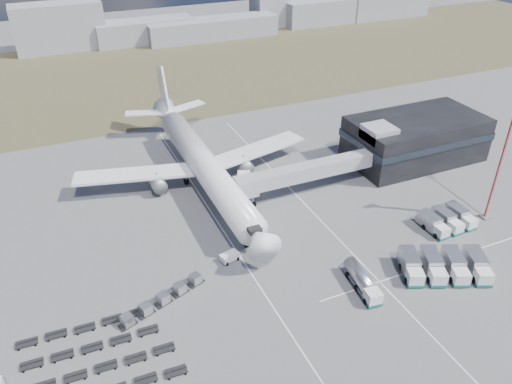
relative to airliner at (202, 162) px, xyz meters
name	(u,v)px	position (x,y,z in m)	size (l,w,h in m)	color
ground	(268,278)	(0.00, -32.38, -5.29)	(420.00, 420.00, 0.00)	#565659
grass_strip	(128,75)	(0.00, 77.62, -5.29)	(420.00, 90.00, 0.01)	#4A432C
lane_markings	(312,252)	(9.77, -29.38, -5.29)	(47.12, 110.00, 0.01)	silver
terminal	(415,138)	(47.77, -8.41, -0.04)	(30.40, 16.40, 11.00)	black
jet_bridge	(297,174)	(15.90, -11.95, -0.24)	(30.30, 3.80, 7.05)	#939399
airliner	(202,162)	(0.00, 0.00, 0.00)	(51.59, 64.53, 17.62)	white
skyline	(85,29)	(-7.57, 115.15, 2.31)	(300.16, 22.49, 23.63)	gray
fuel_tanker	(362,281)	(12.45, -40.50, -3.81)	(3.43, 9.38, 2.96)	white
pushback_tug	(230,257)	(-4.00, -25.72, -4.58)	(3.14, 1.77, 1.43)	white
catering_truck	(244,185)	(6.75, -6.32, -3.72)	(5.09, 7.23, 3.07)	white
service_trucks_near	(444,266)	(26.55, -42.83, -3.68)	(15.18, 12.02, 2.97)	white
service_trucks_far	(447,220)	(36.24, -32.76, -3.84)	(8.85, 6.72, 2.67)	white
uld_row	(163,299)	(-16.85, -31.17, -4.30)	(14.59, 6.88, 1.65)	black
baggage_dollies	(91,373)	(-28.73, -40.05, -4.94)	(23.44, 18.34, 0.69)	black
floodlight_mast	(502,161)	(45.28, -33.45, 6.92)	(2.32, 1.88, 24.36)	red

